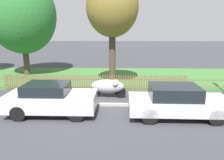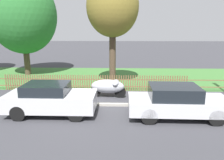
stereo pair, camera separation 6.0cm
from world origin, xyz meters
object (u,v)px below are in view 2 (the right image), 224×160
Objects in this scene: parked_car_navy_estate at (177,101)px; parked_car_black_saloon at (51,99)px; tree_behind_motorcycle at (23,15)px; covered_motorcycle at (109,86)px; tree_mid_park at (113,8)px.

parked_car_black_saloon is at bearing 179.48° from parked_car_navy_estate.
tree_behind_motorcycle is (-4.61, 8.60, 4.01)m from parked_car_black_saloon.
parked_car_navy_estate is 2.11× the size of covered_motorcycle.
covered_motorcycle is at bearing -40.68° from tree_behind_motorcycle.
parked_car_navy_estate is at bearing -40.99° from tree_behind_motorcycle.
parked_car_black_saloon is at bearing -127.88° from covered_motorcycle.
covered_motorcycle is (-3.04, 2.71, -0.08)m from parked_car_navy_estate.
covered_motorcycle is (2.41, 2.57, -0.10)m from parked_car_black_saloon.
tree_mid_park is at bearing 63.17° from parked_car_black_saloon.
parked_car_navy_estate is 7.34m from tree_mid_park.
parked_car_black_saloon is 0.50× the size of tree_behind_motorcycle.
covered_motorcycle is 0.29× the size of tree_mid_park.
parked_car_navy_estate is 0.55× the size of tree_behind_motorcycle.
tree_mid_park is at bearing 92.07° from covered_motorcycle.
covered_motorcycle is at bearing 46.63° from parked_car_black_saloon.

